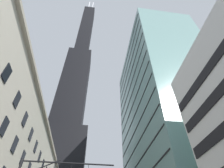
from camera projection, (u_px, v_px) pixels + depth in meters
name	position (u px, v px, depth m)	size (l,w,h in m)	color
dark_skyscraper	(71.00, 105.00, 109.55)	(24.75, 24.75, 229.92)	black
glass_office_midrise	(164.00, 116.00, 50.12)	(17.97, 34.91, 59.04)	gray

